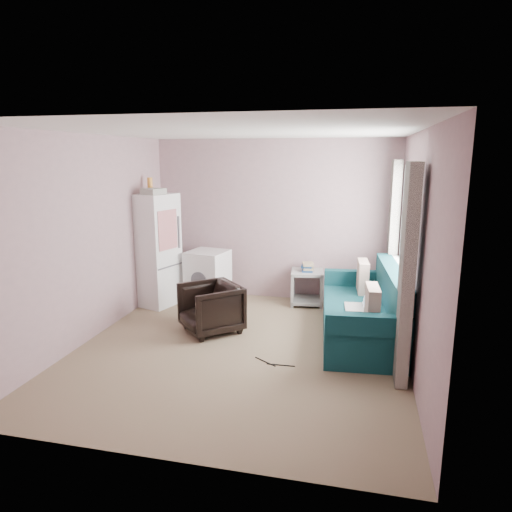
% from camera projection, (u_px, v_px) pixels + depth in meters
% --- Properties ---
extents(room, '(3.84, 4.24, 2.54)m').
position_uv_depth(room, '(242.00, 245.00, 5.15)').
color(room, '#847056').
rests_on(room, ground).
extents(armchair, '(0.93, 0.93, 0.70)m').
position_uv_depth(armchair, '(211.00, 306.00, 5.88)').
color(armchair, black).
rests_on(armchair, ground).
extents(fridge, '(0.73, 0.73, 1.93)m').
position_uv_depth(fridge, '(155.00, 249.00, 6.89)').
color(fridge, white).
rests_on(fridge, ground).
extents(washing_machine, '(0.66, 0.66, 0.80)m').
position_uv_depth(washing_machine, '(208.00, 275.00, 7.12)').
color(washing_machine, white).
rests_on(washing_machine, ground).
extents(side_table, '(0.53, 0.53, 0.65)m').
position_uv_depth(side_table, '(307.00, 285.00, 6.98)').
color(side_table, gray).
rests_on(side_table, ground).
extents(sofa, '(1.07, 2.08, 0.90)m').
position_uv_depth(sofa, '(366.00, 314.00, 5.64)').
color(sofa, '#10444C').
rests_on(sofa, ground).
extents(window_dressing, '(0.17, 2.62, 2.18)m').
position_uv_depth(window_dressing, '(399.00, 252.00, 5.46)').
color(window_dressing, white).
rests_on(window_dressing, ground).
extents(floor_cables, '(0.47, 0.18, 0.01)m').
position_uv_depth(floor_cables, '(273.00, 363.00, 5.02)').
color(floor_cables, black).
rests_on(floor_cables, ground).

